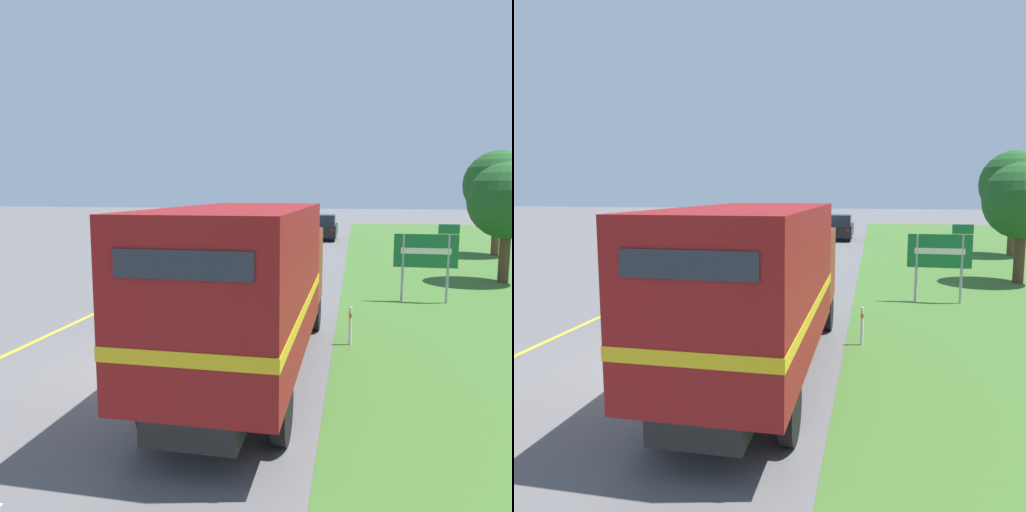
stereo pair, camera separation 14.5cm
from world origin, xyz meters
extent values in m
plane|color=#5B5959|center=(0.00, 0.00, 0.00)|extent=(200.00, 200.00, 0.00)
cube|color=yellow|center=(-3.70, 17.50, 0.00)|extent=(0.12, 64.58, 0.01)
cube|color=white|center=(0.00, 0.39, 0.00)|extent=(0.12, 2.60, 0.01)
cube|color=white|center=(0.00, 6.99, 0.00)|extent=(0.12, 2.60, 0.01)
cube|color=white|center=(0.00, 13.59, 0.00)|extent=(0.12, 2.60, 0.01)
cube|color=white|center=(0.00, 20.19, 0.00)|extent=(0.12, 2.60, 0.01)
cube|color=white|center=(0.00, 26.79, 0.00)|extent=(0.12, 2.60, 0.01)
cylinder|color=black|center=(1.14, 3.53, 0.50)|extent=(0.22, 1.00, 1.00)
cylinder|color=black|center=(3.16, 3.53, 0.50)|extent=(0.22, 1.00, 1.00)
cylinder|color=black|center=(1.14, -2.79, 0.50)|extent=(0.22, 1.00, 1.00)
cylinder|color=black|center=(3.16, -2.79, 0.50)|extent=(0.22, 1.00, 1.00)
cube|color=black|center=(2.15, 0.00, 0.68)|extent=(1.30, 8.42, 0.36)
cube|color=maroon|center=(2.15, -1.05, 2.17)|extent=(2.36, 6.32, 2.62)
cube|color=gold|center=(2.15, -1.05, 1.71)|extent=(2.38, 6.34, 0.20)
cube|color=#232833|center=(2.15, -4.22, 2.89)|extent=(1.77, 0.03, 0.36)
cube|color=maroon|center=(2.15, 3.16, 1.81)|extent=(2.26, 2.10, 1.90)
cube|color=#283342|center=(2.15, 4.22, 2.05)|extent=(2.00, 0.03, 0.85)
cylinder|color=black|center=(-2.81, 20.34, 0.33)|extent=(0.16, 0.66, 0.66)
cylinder|color=black|center=(-1.33, 20.34, 0.33)|extent=(0.16, 0.66, 0.66)
cylinder|color=black|center=(-2.81, 17.74, 0.33)|extent=(0.16, 0.66, 0.66)
cylinder|color=black|center=(-1.33, 17.74, 0.33)|extent=(0.16, 0.66, 0.66)
cube|color=white|center=(-2.07, 19.04, 0.80)|extent=(1.80, 4.19, 0.94)
cube|color=#282D38|center=(-2.07, 18.87, 1.67)|extent=(1.55, 2.30, 0.80)
cube|color=red|center=(-2.70, 16.94, 0.96)|extent=(0.20, 0.03, 0.14)
cube|color=red|center=(-1.44, 16.94, 0.96)|extent=(0.20, 0.03, 0.14)
cylinder|color=black|center=(1.11, 30.68, 0.33)|extent=(0.16, 0.66, 0.66)
cylinder|color=black|center=(2.59, 30.68, 0.33)|extent=(0.16, 0.66, 0.66)
cylinder|color=black|center=(1.11, 27.92, 0.33)|extent=(0.16, 0.66, 0.66)
cylinder|color=black|center=(2.59, 27.92, 0.33)|extent=(0.16, 0.66, 0.66)
cube|color=black|center=(1.85, 29.30, 0.77)|extent=(1.80, 4.45, 0.89)
cube|color=#282D38|center=(1.85, 29.12, 1.59)|extent=(1.55, 2.45, 0.75)
cube|color=red|center=(1.22, 27.06, 0.93)|extent=(0.20, 0.03, 0.14)
cube|color=red|center=(2.48, 27.06, 0.93)|extent=(0.20, 0.03, 0.14)
cylinder|color=black|center=(-2.77, 40.98, 0.33)|extent=(0.16, 0.66, 0.66)
cylinder|color=black|center=(-1.30, 40.98, 0.33)|extent=(0.16, 0.66, 0.66)
cylinder|color=black|center=(-2.77, 38.60, 0.33)|extent=(0.16, 0.66, 0.66)
cylinder|color=black|center=(-1.30, 38.60, 0.33)|extent=(0.16, 0.66, 0.66)
cube|color=white|center=(-2.03, 39.79, 0.76)|extent=(1.80, 3.84, 0.87)
cube|color=#282D38|center=(-2.03, 39.64, 1.57)|extent=(1.55, 2.11, 0.74)
cube|color=red|center=(-2.66, 37.86, 0.92)|extent=(0.20, 0.03, 0.14)
cube|color=red|center=(-1.40, 37.86, 0.92)|extent=(0.20, 0.03, 0.14)
cylinder|color=#9E9EA3|center=(5.78, 7.69, 1.17)|extent=(0.09, 0.09, 2.33)
cylinder|color=#9E9EA3|center=(7.25, 7.69, 1.17)|extent=(0.09, 0.09, 2.33)
cube|color=#196B33|center=(6.51, 7.69, 1.77)|extent=(2.09, 0.06, 1.14)
cube|color=#196B33|center=(7.22, 7.69, 2.51)|extent=(0.67, 0.06, 0.32)
cube|color=silver|center=(6.51, 7.65, 1.77)|extent=(1.63, 0.02, 0.20)
cylinder|color=#4C3823|center=(10.22, 12.21, 1.07)|extent=(0.42, 0.42, 2.13)
sphere|color=#1E511E|center=(10.22, 12.21, 3.39)|extent=(3.14, 3.14, 3.14)
cylinder|color=brown|center=(12.26, 21.62, 1.29)|extent=(0.43, 0.43, 2.58)
sphere|color=#1E511E|center=(12.26, 21.62, 4.16)|extent=(3.93, 3.93, 3.93)
cylinder|color=white|center=(4.11, 2.34, 0.47)|extent=(0.07, 0.07, 0.95)
cylinder|color=orange|center=(4.11, 2.34, 0.74)|extent=(0.08, 0.08, 0.10)
camera|label=1|loc=(4.17, -9.80, 3.76)|focal=35.00mm
camera|label=2|loc=(4.31, -9.77, 3.76)|focal=35.00mm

